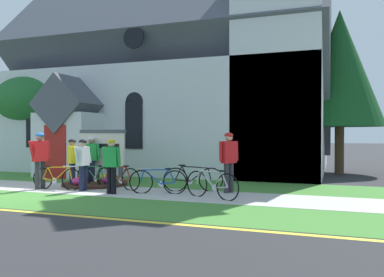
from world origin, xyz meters
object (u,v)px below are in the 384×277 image
at_px(bicycle_blue, 158,181).
at_px(cyclist_in_blue_jersey, 91,156).
at_px(cyclist_in_red_jersey, 40,156).
at_px(yard_deciduous_tree, 41,101).
at_px(bicycle_yellow, 119,178).
at_px(church_sign, 103,150).
at_px(bicycle_red, 94,176).
at_px(cyclist_in_orange_jersey, 83,161).
at_px(bicycle_silver, 57,178).
at_px(cyclist_in_white_jersey, 111,162).
at_px(cyclist_in_green_jersey, 229,157).
at_px(cyclist_in_yellow_jersey, 72,159).
at_px(bicycle_black, 212,185).
at_px(bicycle_white, 193,179).
at_px(roadside_conifer, 340,69).

xyz_separation_m(bicycle_blue, cyclist_in_blue_jersey, (-3.14, 1.27, 0.60)).
relative_size(cyclist_in_red_jersey, yard_deciduous_tree, 0.38).
height_order(bicycle_yellow, bicycle_blue, bicycle_yellow).
relative_size(church_sign, bicycle_yellow, 1.12).
height_order(bicycle_red, cyclist_in_red_jersey, cyclist_in_red_jersey).
height_order(church_sign, cyclist_in_orange_jersey, church_sign).
bearing_deg(bicycle_red, bicycle_silver, -133.40).
height_order(bicycle_silver, cyclist_in_red_jersey, cyclist_in_red_jersey).
distance_m(cyclist_in_orange_jersey, cyclist_in_white_jersey, 1.16).
distance_m(church_sign, cyclist_in_white_jersey, 2.59).
distance_m(church_sign, cyclist_in_green_jersey, 4.77).
bearing_deg(bicycle_silver, cyclist_in_yellow_jersey, 83.68).
xyz_separation_m(bicycle_black, bicycle_white, (-0.94, 1.09, 0.00)).
xyz_separation_m(bicycle_white, roadside_conifer, (4.25, 7.28, 4.24)).
bearing_deg(cyclist_in_yellow_jersey, bicycle_black, -7.84).
relative_size(church_sign, cyclist_in_orange_jersey, 1.19).
xyz_separation_m(church_sign, roadside_conifer, (7.86, 6.57, 3.42)).
bearing_deg(cyclist_in_green_jersey, roadside_conifer, 66.47).
distance_m(cyclist_in_yellow_jersey, cyclist_in_orange_jersey, 1.13).
xyz_separation_m(bicycle_blue, cyclist_in_green_jersey, (1.90, 0.85, 0.70)).
bearing_deg(yard_deciduous_tree, church_sign, -32.20).
xyz_separation_m(cyclist_in_red_jersey, roadside_conifer, (8.94, 8.47, 3.55)).
bearing_deg(cyclist_in_blue_jersey, cyclist_in_yellow_jersey, -98.56).
bearing_deg(cyclist_in_white_jersey, cyclist_in_yellow_jersey, 155.66).
height_order(bicycle_yellow, cyclist_in_green_jersey, cyclist_in_green_jersey).
height_order(bicycle_red, cyclist_in_orange_jersey, cyclist_in_orange_jersey).
bearing_deg(cyclist_in_orange_jersey, bicycle_silver, 179.53).
height_order(bicycle_silver, cyclist_in_orange_jersey, cyclist_in_orange_jersey).
height_order(cyclist_in_green_jersey, cyclist_in_blue_jersey, cyclist_in_green_jersey).
height_order(church_sign, bicycle_silver, church_sign).
relative_size(cyclist_in_white_jersey, yard_deciduous_tree, 0.34).
bearing_deg(cyclist_in_yellow_jersey, church_sign, 67.76).
distance_m(bicycle_blue, cyclist_in_green_jersey, 2.19).
xyz_separation_m(bicycle_silver, cyclist_in_yellow_jersey, (0.08, 0.68, 0.55)).
bearing_deg(bicycle_blue, bicycle_black, -9.97).
height_order(bicycle_blue, cyclist_in_yellow_jersey, cyclist_in_yellow_jersey).
bearing_deg(cyclist_in_blue_jersey, cyclist_in_green_jersey, -4.75).
height_order(cyclist_in_blue_jersey, roadside_conifer, roadside_conifer).
relative_size(church_sign, cyclist_in_red_jersey, 1.06).
relative_size(bicycle_red, yard_deciduous_tree, 0.35).
bearing_deg(bicycle_black, bicycle_yellow, 168.16).
bearing_deg(roadside_conifer, cyclist_in_yellow_jersey, -137.28).
relative_size(bicycle_blue, cyclist_in_blue_jersey, 1.01).
xyz_separation_m(bicycle_blue, yard_deciduous_tree, (-8.63, 5.15, 2.99)).
height_order(bicycle_white, cyclist_in_orange_jersey, cyclist_in_orange_jersey).
bearing_deg(cyclist_in_blue_jersey, cyclist_in_white_jersey, -43.45).
bearing_deg(roadside_conifer, yard_deciduous_tree, -167.96).
distance_m(bicycle_red, cyclist_in_white_jersey, 1.79).
height_order(bicycle_blue, cyclist_in_green_jersey, cyclist_in_green_jersey).
xyz_separation_m(bicycle_silver, bicycle_red, (0.79, 0.84, -0.00)).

